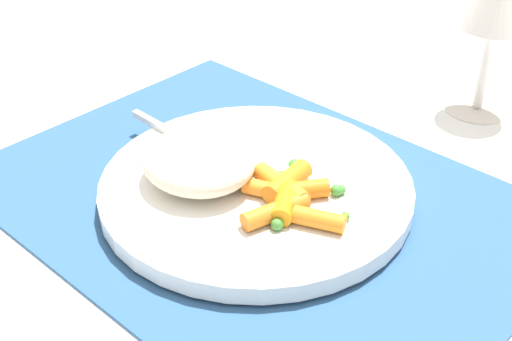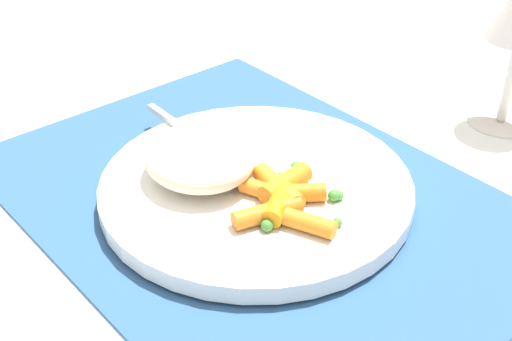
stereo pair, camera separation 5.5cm
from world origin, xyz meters
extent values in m
plane|color=white|center=(0.00, 0.00, 0.00)|extent=(2.40, 2.40, 0.00)
cube|color=#2D5684|center=(0.00, 0.00, 0.00)|extent=(0.45, 0.33, 0.01)
cylinder|color=white|center=(0.00, 0.00, 0.01)|extent=(0.26, 0.26, 0.01)
ellipsoid|color=beige|center=(-0.03, -0.03, 0.04)|extent=(0.10, 0.09, 0.04)
cylinder|color=orange|center=(0.02, -0.01, 0.03)|extent=(0.04, 0.03, 0.01)
cylinder|color=orange|center=(0.05, -0.03, 0.03)|extent=(0.03, 0.06, 0.01)
cylinder|color=orange|center=(0.03, 0.01, 0.03)|extent=(0.02, 0.05, 0.02)
cylinder|color=orange|center=(0.04, 0.01, 0.03)|extent=(0.04, 0.04, 0.01)
cylinder|color=orange|center=(0.08, -0.01, 0.03)|extent=(0.04, 0.03, 0.01)
cylinder|color=orange|center=(0.03, 0.00, 0.03)|extent=(0.06, 0.02, 0.02)
cylinder|color=orange|center=(0.05, -0.02, 0.03)|extent=(0.04, 0.04, 0.02)
sphere|color=#5A8E46|center=(0.05, -0.01, 0.02)|extent=(0.01, 0.01, 0.01)
sphere|color=#509C40|center=(0.06, 0.03, 0.03)|extent=(0.01, 0.01, 0.01)
sphere|color=#479338|center=(0.04, -0.04, 0.03)|extent=(0.01, 0.01, 0.01)
sphere|color=#498F38|center=(0.06, -0.04, 0.03)|extent=(0.01, 0.01, 0.01)
sphere|color=green|center=(0.06, 0.03, 0.03)|extent=(0.01, 0.01, 0.01)
sphere|color=#458C46|center=(0.03, 0.01, 0.03)|extent=(0.01, 0.01, 0.01)
sphere|color=#549633|center=(0.09, 0.01, 0.02)|extent=(0.01, 0.01, 0.01)
sphere|color=green|center=(0.02, 0.01, 0.03)|extent=(0.01, 0.01, 0.01)
sphere|color=#5A9433|center=(0.02, -0.01, 0.03)|extent=(0.01, 0.01, 0.01)
sphere|color=#4E9131|center=(0.04, -0.04, 0.02)|extent=(0.01, 0.01, 0.01)
sphere|color=green|center=(0.03, 0.02, 0.02)|extent=(0.01, 0.01, 0.01)
sphere|color=green|center=(0.01, 0.03, 0.03)|extent=(0.01, 0.01, 0.01)
cube|color=silver|center=(0.01, 0.00, 0.02)|extent=(0.05, 0.02, 0.01)
cube|color=silver|center=(-0.08, 0.00, 0.02)|extent=(0.15, 0.01, 0.01)
cylinder|color=silver|center=(0.06, 0.27, 0.00)|extent=(0.07, 0.07, 0.00)
cylinder|color=silver|center=(0.06, 0.27, 0.05)|extent=(0.01, 0.01, 0.09)
camera|label=1|loc=(0.33, -0.35, 0.35)|focal=49.44mm
camera|label=2|loc=(0.36, -0.31, 0.35)|focal=49.44mm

